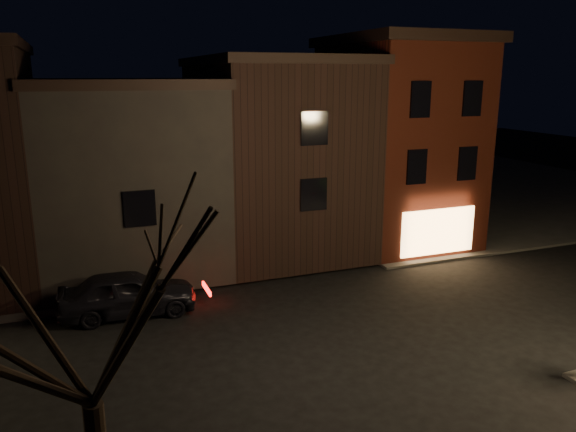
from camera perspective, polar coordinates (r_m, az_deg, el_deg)
The scene contains 7 objects.
ground at distance 19.88m, azimuth 4.87°, elevation -11.78°, with size 120.00×120.00×0.00m, color black.
sidewalk_far_right at distance 46.40m, azimuth 16.48°, elevation 2.85°, with size 30.00×30.00×0.12m, color #2D2B28.
corner_building at distance 30.25m, azimuth 11.00°, elevation 7.67°, with size 6.50×8.50×10.50m.
row_building_a at distance 28.42m, azimuth -1.45°, elevation 6.37°, with size 7.30×10.30×9.40m.
row_building_b at distance 26.97m, azimuth -16.15°, elevation 4.32°, with size 7.80×10.30×8.40m.
bare_tree_left at distance 9.59m, azimuth -20.27°, elevation -6.49°, with size 5.60×5.60×7.50m.
parked_car_a at distance 21.74m, azimuth -15.95°, elevation -7.55°, with size 1.99×4.94×1.68m, color black.
Camera 1 is at (-7.94, -16.03, 8.67)m, focal length 35.00 mm.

